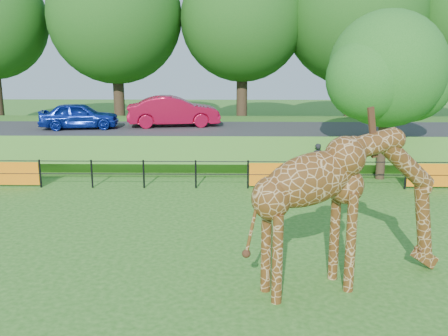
{
  "coord_description": "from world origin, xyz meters",
  "views": [
    {
      "loc": [
        1.4,
        -10.51,
        5.1
      ],
      "look_at": [
        1.17,
        2.83,
        2.0
      ],
      "focal_mm": 40.0,
      "sensor_mm": 36.0,
      "label": 1
    }
  ],
  "objects_px": {
    "giraffe": "(350,209)",
    "tree_east": "(389,74)",
    "car_blue": "(79,116)",
    "visitor": "(317,160)",
    "car_red": "(174,111)"
  },
  "relations": [
    {
      "from": "giraffe",
      "to": "car_red",
      "type": "xyz_separation_m",
      "value": [
        -5.57,
        14.83,
        0.42
      ]
    },
    {
      "from": "car_blue",
      "to": "visitor",
      "type": "relative_size",
      "value": 2.68
    },
    {
      "from": "giraffe",
      "to": "car_blue",
      "type": "distance_m",
      "value": 17.21
    },
    {
      "from": "giraffe",
      "to": "car_red",
      "type": "height_order",
      "value": "giraffe"
    },
    {
      "from": "tree_east",
      "to": "car_red",
      "type": "bearing_deg",
      "value": 150.77
    },
    {
      "from": "car_red",
      "to": "visitor",
      "type": "relative_size",
      "value": 3.28
    },
    {
      "from": "tree_east",
      "to": "giraffe",
      "type": "bearing_deg",
      "value": -110.48
    },
    {
      "from": "visitor",
      "to": "tree_east",
      "type": "relative_size",
      "value": 0.21
    },
    {
      "from": "visitor",
      "to": "tree_east",
      "type": "height_order",
      "value": "tree_east"
    },
    {
      "from": "tree_east",
      "to": "car_blue",
      "type": "bearing_deg",
      "value": 162.93
    },
    {
      "from": "giraffe",
      "to": "tree_east",
      "type": "bearing_deg",
      "value": 49.12
    },
    {
      "from": "car_red",
      "to": "tree_east",
      "type": "height_order",
      "value": "tree_east"
    },
    {
      "from": "giraffe",
      "to": "car_red",
      "type": "bearing_deg",
      "value": 90.21
    },
    {
      "from": "car_blue",
      "to": "tree_east",
      "type": "relative_size",
      "value": 0.56
    },
    {
      "from": "car_blue",
      "to": "tree_east",
      "type": "xyz_separation_m",
      "value": [
        13.75,
        -4.22,
        2.22
      ]
    }
  ]
}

